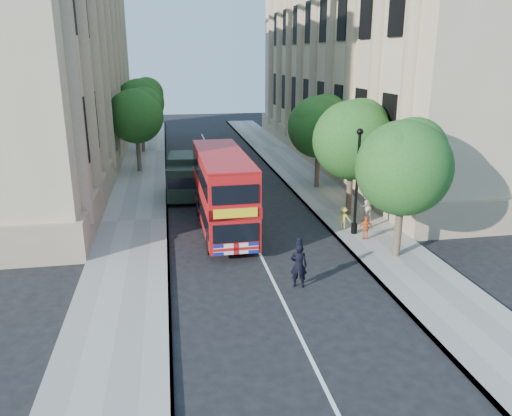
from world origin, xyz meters
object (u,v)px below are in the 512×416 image
police_constable (299,265)px  woman_pedestrian (365,206)px  box_van (184,178)px  double_decker_bus (223,190)px  lamp_post (357,186)px

police_constable → woman_pedestrian: (5.40, 6.75, 0.04)m
box_van → police_constable: size_ratio=2.67×
double_decker_bus → police_constable: bearing=-73.7°
lamp_post → woman_pedestrian: bearing=54.3°
lamp_post → police_constable: (-4.15, -5.00, -1.63)m
lamp_post → double_decker_bus: 6.53m
box_van → woman_pedestrian: box_van is taller
double_decker_bus → woman_pedestrian: 7.61m
lamp_post → police_constable: bearing=-129.7°
lamp_post → woman_pedestrian: lamp_post is taller
police_constable → lamp_post: bearing=-113.2°
lamp_post → woman_pedestrian: 2.67m
police_constable → double_decker_bus: bearing=-56.4°
lamp_post → woman_pedestrian: (1.25, 1.75, -1.59)m
box_van → police_constable: box_van is taller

